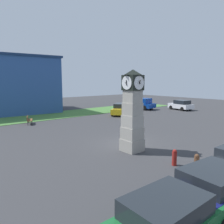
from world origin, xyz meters
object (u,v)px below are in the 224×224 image
(car_silver_hatch, at_px, (121,109))
(pedestrian_crossing_lot, at_px, (49,106))
(car_navy_sedan, at_px, (171,218))
(car_near_tower, at_px, (218,186))
(bench, at_px, (29,119))
(bollard_near_tower, at_px, (196,163))
(bollard_mid_row, at_px, (174,157))
(car_end_of_row, at_px, (181,105))
(clock_tower, at_px, (132,113))
(pickup_truck, at_px, (140,104))

(car_silver_hatch, xyz_separation_m, pedestrian_crossing_lot, (-6.78, 8.48, 0.14))
(car_navy_sedan, height_order, car_near_tower, car_navy_sedan)
(bench, bearing_deg, bollard_near_tower, -83.64)
(bollard_near_tower, relative_size, car_navy_sedan, 0.23)
(car_navy_sedan, relative_size, bench, 2.59)
(bollard_mid_row, bearing_deg, pedestrian_crossing_lot, 82.14)
(car_end_of_row, xyz_separation_m, pedestrian_crossing_lot, (-17.76, 10.95, 0.14))
(car_navy_sedan, distance_m, car_silver_hatch, 24.27)
(bollard_mid_row, xyz_separation_m, car_navy_sedan, (-5.15, -3.35, 0.30))
(clock_tower, distance_m, bollard_mid_row, 3.95)
(bollard_near_tower, xyz_separation_m, car_end_of_row, (21.08, 14.37, 0.29))
(bollard_mid_row, height_order, car_silver_hatch, car_silver_hatch)
(car_navy_sedan, height_order, pickup_truck, pickup_truck)
(car_silver_hatch, height_order, pedestrian_crossing_lot, pedestrian_crossing_lot)
(clock_tower, bearing_deg, car_end_of_row, 24.77)
(bench, bearing_deg, pedestrian_crossing_lot, 52.46)
(car_end_of_row, bearing_deg, bollard_mid_row, -148.23)
(bollard_mid_row, xyz_separation_m, bench, (-2.05, 17.03, 0.06))
(bench, bearing_deg, car_end_of_row, -9.75)
(bollard_near_tower, height_order, pickup_truck, pickup_truck)
(clock_tower, distance_m, car_near_tower, 7.25)
(bollard_mid_row, xyz_separation_m, car_silver_hatch, (10.10, 15.53, 0.33))
(car_navy_sedan, bearing_deg, car_end_of_row, 32.03)
(bollard_mid_row, relative_size, car_navy_sedan, 0.21)
(bollard_near_tower, bearing_deg, bollard_mid_row, 89.75)
(bollard_near_tower, xyz_separation_m, pickup_truck, (16.73, 19.31, 0.42))
(bollard_near_tower, distance_m, car_navy_sedan, 5.54)
(bench, bearing_deg, car_near_tower, -90.26)
(pedestrian_crossing_lot, bearing_deg, car_end_of_row, -31.66)
(car_end_of_row, xyz_separation_m, pickup_truck, (-4.35, 4.94, 0.13))
(car_near_tower, relative_size, car_end_of_row, 1.11)
(bollard_mid_row, bearing_deg, car_navy_sedan, -146.93)
(bollard_near_tower, relative_size, car_near_tower, 0.22)
(clock_tower, height_order, pickup_truck, clock_tower)
(bollard_near_tower, distance_m, car_near_tower, 2.95)
(car_near_tower, distance_m, pedestrian_crossing_lot, 27.88)
(car_navy_sedan, bearing_deg, bench, 81.34)
(car_navy_sedan, relative_size, car_silver_hatch, 0.94)
(bollard_near_tower, distance_m, pickup_truck, 25.55)
(car_silver_hatch, bearing_deg, bollard_near_tower, -120.96)
(car_end_of_row, bearing_deg, car_silver_hatch, 167.29)
(bollard_near_tower, distance_m, pedestrian_crossing_lot, 25.54)
(car_navy_sedan, xyz_separation_m, pickup_truck, (21.87, 21.35, 0.16))
(car_silver_hatch, height_order, car_end_of_row, car_end_of_row)
(car_navy_sedan, bearing_deg, pickup_truck, 44.30)
(pickup_truck, distance_m, bench, 18.80)
(pickup_truck, bearing_deg, car_silver_hatch, -159.60)
(bollard_near_tower, bearing_deg, bench, 96.36)
(bollard_mid_row, distance_m, car_navy_sedan, 6.16)
(clock_tower, relative_size, car_near_tower, 1.19)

